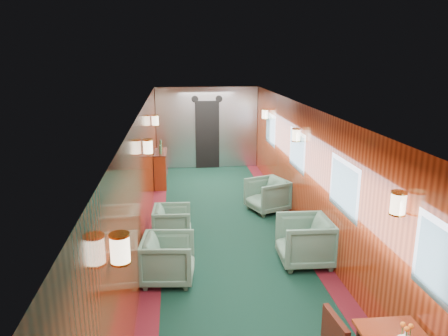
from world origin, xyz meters
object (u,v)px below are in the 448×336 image
(credenza, at_px, (161,168))
(armchair_left_near, at_px, (168,259))
(armchair_right_far, at_px, (267,195))
(armchair_right_near, at_px, (305,241))
(armchair_left_far, at_px, (172,223))

(credenza, height_order, armchair_left_near, credenza)
(credenza, bearing_deg, armchair_right_far, -42.42)
(credenza, xyz_separation_m, armchair_right_near, (2.45, -4.62, -0.07))
(armchair_left_near, distance_m, armchair_right_far, 3.50)
(credenza, distance_m, armchair_left_far, 3.44)
(armchair_left_far, xyz_separation_m, armchair_right_near, (2.15, -1.20, 0.08))
(armchair_right_far, bearing_deg, credenza, -153.58)
(credenza, xyz_separation_m, armchair_right_far, (2.35, -2.15, -0.11))
(armchair_right_far, bearing_deg, armchair_left_far, -79.18)
(armchair_right_near, xyz_separation_m, armchair_right_far, (-0.11, 2.47, -0.03))
(armchair_left_near, relative_size, armchair_right_far, 0.99)
(armchair_right_far, bearing_deg, armchair_right_near, -18.71)
(armchair_left_far, height_order, armchair_right_near, armchair_right_near)
(armchair_left_near, xyz_separation_m, armchair_left_far, (0.06, 1.52, -0.04))
(armchair_left_near, bearing_deg, armchair_right_near, -76.05)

